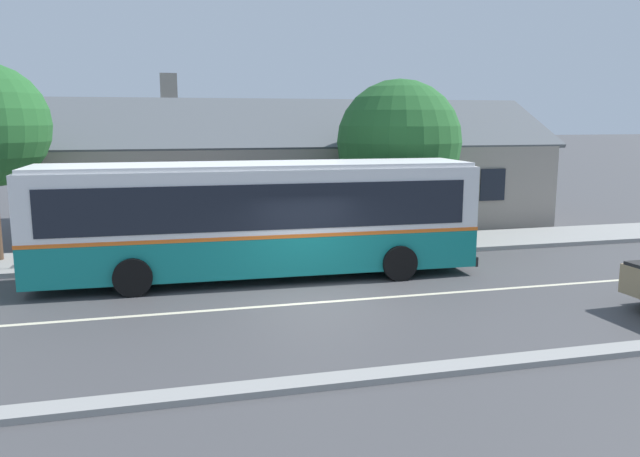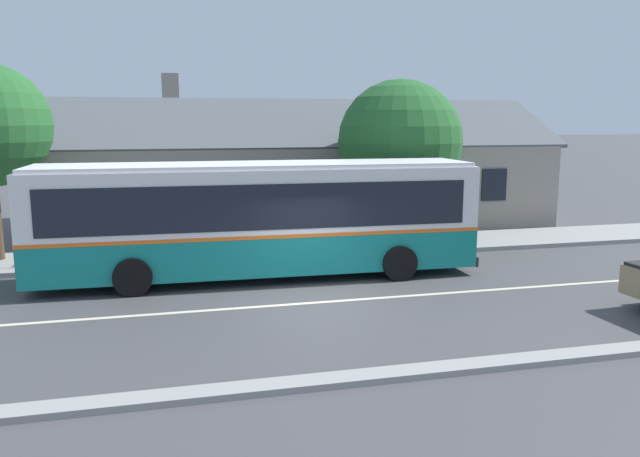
{
  "view_description": "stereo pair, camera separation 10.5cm",
  "coord_description": "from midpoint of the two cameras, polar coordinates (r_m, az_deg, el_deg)",
  "views": [
    {
      "loc": [
        -3.67,
        -14.46,
        4.48
      ],
      "look_at": [
        0.7,
        2.57,
        1.4
      ],
      "focal_mm": 35.0,
      "sensor_mm": 36.0,
      "label": 1
    },
    {
      "loc": [
        -3.57,
        -14.49,
        4.48
      ],
      "look_at": [
        0.7,
        2.57,
        1.4
      ],
      "focal_mm": 35.0,
      "sensor_mm": 36.0,
      "label": 2
    }
  ],
  "objects": [
    {
      "name": "transit_bus",
      "position": [
        17.78,
        -5.5,
        1.08
      ],
      "size": [
        12.49,
        3.0,
        3.28
      ],
      "color": "#147F7A",
      "rests_on": "ground"
    },
    {
      "name": "street_tree_primary",
      "position": [
        22.91,
        7.06,
        7.49
      ],
      "size": [
        4.49,
        4.49,
        5.93
      ],
      "color": "#4C3828",
      "rests_on": "ground"
    },
    {
      "name": "bench_by_building",
      "position": [
        20.48,
        -22.81,
        -1.86
      ],
      "size": [
        1.76,
        0.51,
        0.94
      ],
      "color": "brown",
      "rests_on": "sidewalk_far"
    },
    {
      "name": "community_building",
      "position": [
        27.7,
        -1.51,
        4.45
      ],
      "size": [
        20.76,
        8.37,
        6.4
      ],
      "color": "gray",
      "rests_on": "ground"
    },
    {
      "name": "sidewalk_far",
      "position": [
        21.25,
        -3.94,
        -2.06
      ],
      "size": [
        60.0,
        3.0,
        0.15
      ],
      "primitive_type": "cube",
      "color": "gray",
      "rests_on": "ground"
    },
    {
      "name": "curb_near",
      "position": [
        11.28,
        6.01,
        -13.21
      ],
      "size": [
        60.0,
        0.5,
        0.12
      ],
      "primitive_type": "cube",
      "color": "gray",
      "rests_on": "ground"
    },
    {
      "name": "ground_plane",
      "position": [
        15.58,
        -0.01,
        -6.79
      ],
      "size": [
        300.0,
        300.0,
        0.0
      ],
      "primitive_type": "plane",
      "color": "#424244"
    },
    {
      "name": "lane_divider_stripe",
      "position": [
        15.58,
        -0.01,
        -6.77
      ],
      "size": [
        60.0,
        0.16,
        0.01
      ],
      "primitive_type": "cube",
      "color": "beige",
      "rests_on": "ground"
    }
  ]
}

